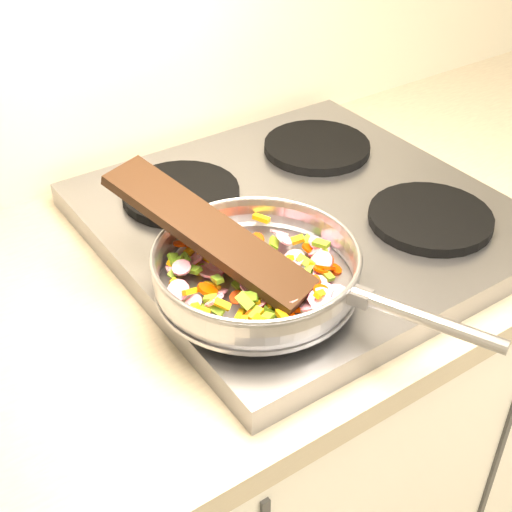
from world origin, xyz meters
TOP-DOWN VIEW (x-y plane):
  - cooktop at (-0.70, 1.67)m, footprint 0.60×0.60m
  - grate_fl at (-0.84, 1.52)m, footprint 0.19×0.19m
  - grate_fr at (-0.56, 1.52)m, footprint 0.19×0.19m
  - grate_bl at (-0.84, 1.81)m, footprint 0.19×0.19m
  - grate_br at (-0.56, 1.81)m, footprint 0.19×0.19m
  - saute_pan at (-0.88, 1.53)m, footprint 0.31×0.45m
  - vegetable_heap at (-0.88, 1.53)m, footprint 0.27×0.26m
  - wooden_spatula at (-0.91, 1.59)m, footprint 0.17×0.31m

SIDE VIEW (x-z plane):
  - cooktop at x=-0.70m, z-range 0.90..0.94m
  - grate_fl at x=-0.84m, z-range 0.94..0.96m
  - grate_fr at x=-0.56m, z-range 0.94..0.96m
  - grate_bl at x=-0.84m, z-range 0.94..0.96m
  - grate_br at x=-0.56m, z-range 0.94..0.96m
  - vegetable_heap at x=-0.88m, z-range 0.95..1.00m
  - saute_pan at x=-0.88m, z-range 0.96..1.01m
  - wooden_spatula at x=-0.91m, z-range 0.97..1.07m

